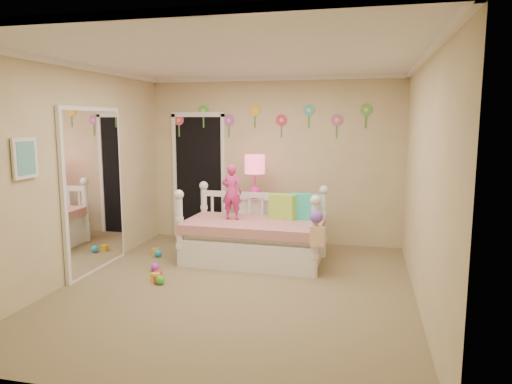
% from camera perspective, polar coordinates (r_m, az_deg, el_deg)
% --- Properties ---
extents(floor, '(4.00, 4.50, 0.01)m').
position_cam_1_polar(floor, '(5.54, -2.47, -11.70)').
color(floor, '#7F684C').
rests_on(floor, ground).
extents(ceiling, '(4.00, 4.50, 0.01)m').
position_cam_1_polar(ceiling, '(5.24, -2.66, 16.06)').
color(ceiling, white).
rests_on(ceiling, floor).
extents(back_wall, '(4.00, 0.01, 2.60)m').
position_cam_1_polar(back_wall, '(7.41, 2.16, 3.80)').
color(back_wall, tan).
rests_on(back_wall, floor).
extents(left_wall, '(0.01, 4.50, 2.60)m').
position_cam_1_polar(left_wall, '(6.08, -21.04, 2.18)').
color(left_wall, tan).
rests_on(left_wall, floor).
extents(right_wall, '(0.01, 4.50, 2.60)m').
position_cam_1_polar(right_wall, '(5.07, 19.76, 1.07)').
color(right_wall, tan).
rests_on(right_wall, floor).
extents(crown_molding, '(4.00, 4.50, 0.06)m').
position_cam_1_polar(crown_molding, '(5.23, -2.66, 15.73)').
color(crown_molding, white).
rests_on(crown_molding, ceiling).
extents(daybed, '(1.93, 1.08, 1.03)m').
position_cam_1_polar(daybed, '(6.41, -0.28, -4.04)').
color(daybed, white).
rests_on(daybed, floor).
extents(pillow_turquoise, '(0.37, 0.15, 0.36)m').
position_cam_1_polar(pillow_turquoise, '(6.50, 5.83, -1.78)').
color(pillow_turquoise, '#29CDC5').
rests_on(pillow_turquoise, daybed).
extents(pillow_lime, '(0.39, 0.25, 0.35)m').
position_cam_1_polar(pillow_lime, '(6.49, 3.25, -1.82)').
color(pillow_lime, '#A0DB43').
rests_on(pillow_lime, daybed).
extents(child, '(0.28, 0.19, 0.77)m').
position_cam_1_polar(child, '(6.43, -2.98, -0.01)').
color(child, '#D73089').
rests_on(child, daybed).
extents(nightstand, '(0.50, 0.41, 0.76)m').
position_cam_1_polar(nightstand, '(7.16, -0.15, -3.80)').
color(nightstand, white).
rests_on(nightstand, floor).
extents(table_lamp, '(0.30, 0.30, 0.66)m').
position_cam_1_polar(table_lamp, '(7.03, -0.15, 2.73)').
color(table_lamp, '#E11E8D').
rests_on(table_lamp, nightstand).
extents(closet_doorway, '(0.90, 0.04, 2.07)m').
position_cam_1_polar(closet_doorway, '(7.76, -6.98, 1.99)').
color(closet_doorway, black).
rests_on(closet_doorway, back_wall).
extents(flower_decals, '(3.40, 0.02, 0.50)m').
position_cam_1_polar(flower_decals, '(7.39, 1.47, 8.76)').
color(flower_decals, '#B2668C').
rests_on(flower_decals, back_wall).
extents(mirror_closet, '(0.07, 1.30, 2.10)m').
position_cam_1_polar(mirror_closet, '(6.34, -19.11, 0.24)').
color(mirror_closet, white).
rests_on(mirror_closet, left_wall).
extents(wall_picture, '(0.05, 0.34, 0.42)m').
position_cam_1_polar(wall_picture, '(5.32, -26.34, 3.73)').
color(wall_picture, white).
rests_on(wall_picture, left_wall).
extents(hanging_bag, '(0.20, 0.16, 0.36)m').
position_cam_1_polar(hanging_bag, '(5.71, 7.32, -4.55)').
color(hanging_bag, beige).
rests_on(hanging_bag, daybed).
extents(toy_scatter, '(1.19, 1.49, 0.11)m').
position_cam_1_polar(toy_scatter, '(6.33, -11.88, -8.72)').
color(toy_scatter, '#996666').
rests_on(toy_scatter, floor).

